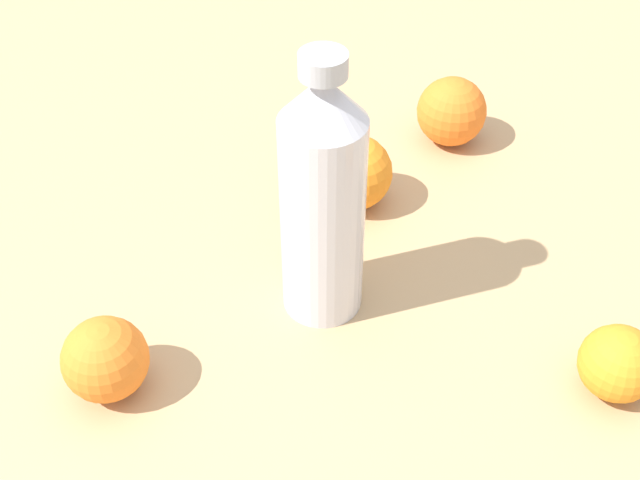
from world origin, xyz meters
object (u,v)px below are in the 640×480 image
orange_3 (355,172)px  orange_1 (452,111)px  orange_2 (618,363)px  orange_0 (105,359)px  water_bottle (320,198)px

orange_3 → orange_1: bearing=39.3°
orange_2 → orange_0: bearing=174.5°
water_bottle → orange_2: water_bottle is taller
orange_0 → orange_3: size_ratio=0.91×
orange_0 → orange_3: (0.25, 0.24, 0.00)m
orange_2 → orange_3: size_ratio=0.83×
water_bottle → orange_0: size_ratio=3.61×
water_bottle → orange_0: water_bottle is taller
water_bottle → orange_0: (-0.19, -0.09, -0.09)m
water_bottle → orange_0: 0.23m
water_bottle → orange_0: bearing=146.7°
orange_1 → orange_2: 0.39m
water_bottle → orange_3: water_bottle is taller
water_bottle → orange_3: (0.05, 0.15, -0.09)m
water_bottle → orange_2: bearing=-85.9°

